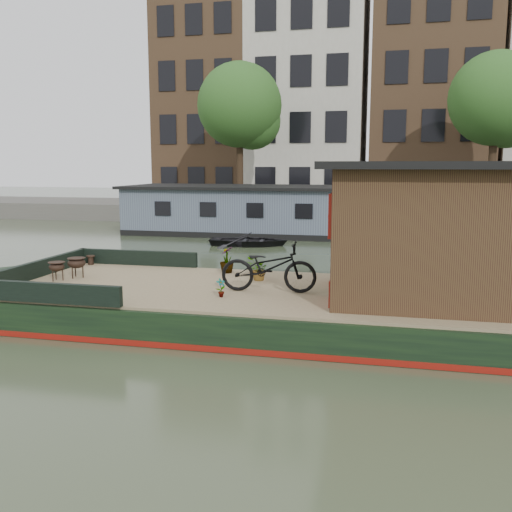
% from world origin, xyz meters
% --- Properties ---
extents(ground, '(120.00, 120.00, 0.00)m').
position_xyz_m(ground, '(0.00, 0.00, 0.00)').
color(ground, '#303D27').
rests_on(ground, ground).
extents(houseboat_hull, '(14.01, 4.02, 0.60)m').
position_xyz_m(houseboat_hull, '(-1.33, 0.00, 0.27)').
color(houseboat_hull, black).
rests_on(houseboat_hull, ground).
extents(houseboat_deck, '(11.80, 3.80, 0.05)m').
position_xyz_m(houseboat_deck, '(0.00, 0.00, 0.62)').
color(houseboat_deck, '#907F59').
rests_on(houseboat_deck, houseboat_hull).
extents(bow_bulwark, '(3.00, 4.00, 0.35)m').
position_xyz_m(bow_bulwark, '(-5.07, 0.00, 0.82)').
color(bow_bulwark, black).
rests_on(bow_bulwark, houseboat_deck).
extents(cabin, '(4.00, 3.50, 2.42)m').
position_xyz_m(cabin, '(2.19, 0.00, 1.88)').
color(cabin, black).
rests_on(cabin, houseboat_deck).
extents(bicycle, '(1.84, 0.76, 0.94)m').
position_xyz_m(bicycle, '(-0.83, -0.20, 1.12)').
color(bicycle, black).
rests_on(bicycle, houseboat_deck).
extents(potted_plant_c, '(0.57, 0.56, 0.48)m').
position_xyz_m(potted_plant_c, '(-1.27, 0.78, 0.89)').
color(potted_plant_c, brown).
rests_on(potted_plant_c, houseboat_deck).
extents(potted_plant_d, '(0.34, 0.34, 0.58)m').
position_xyz_m(potted_plant_d, '(-2.14, 1.47, 0.94)').
color(potted_plant_d, '#9A602A').
rests_on(potted_plant_d, houseboat_deck).
extents(potted_plant_e, '(0.21, 0.21, 0.34)m').
position_xyz_m(potted_plant_e, '(-1.58, -0.83, 0.82)').
color(potted_plant_e, '#A75D31').
rests_on(potted_plant_e, houseboat_deck).
extents(brazier_front, '(0.44, 0.44, 0.43)m').
position_xyz_m(brazier_front, '(-5.08, 0.20, 0.86)').
color(brazier_front, black).
rests_on(brazier_front, houseboat_deck).
extents(brazier_rear, '(0.38, 0.38, 0.39)m').
position_xyz_m(brazier_rear, '(-5.31, -0.18, 0.85)').
color(brazier_rear, black).
rests_on(brazier_rear, houseboat_deck).
extents(bollard_port, '(0.20, 0.20, 0.23)m').
position_xyz_m(bollard_port, '(-5.60, 1.70, 0.76)').
color(bollard_port, black).
rests_on(bollard_port, houseboat_deck).
extents(bollard_stbd, '(0.17, 0.17, 0.19)m').
position_xyz_m(bollard_stbd, '(-3.53, -1.67, 0.75)').
color(bollard_stbd, black).
rests_on(bollard_stbd, houseboat_deck).
extents(dinghy, '(3.14, 2.38, 0.61)m').
position_xyz_m(dinghy, '(-3.83, 10.28, 0.31)').
color(dinghy, black).
rests_on(dinghy, ground).
extents(far_houseboat, '(20.40, 4.40, 2.11)m').
position_xyz_m(far_houseboat, '(0.00, 14.00, 0.97)').
color(far_houseboat, '#515E6D').
rests_on(far_houseboat, ground).
extents(quay, '(60.00, 6.00, 0.90)m').
position_xyz_m(quay, '(0.00, 20.50, 0.45)').
color(quay, '#47443F').
rests_on(quay, ground).
extents(townhouse_row, '(27.25, 8.00, 16.50)m').
position_xyz_m(townhouse_row, '(0.15, 27.50, 7.90)').
color(townhouse_row, brown).
rests_on(townhouse_row, ground).
extents(tree_left, '(4.40, 4.40, 7.40)m').
position_xyz_m(tree_left, '(-6.36, 19.07, 5.89)').
color(tree_left, '#332316').
rests_on(tree_left, quay).
extents(tree_right, '(4.40, 4.40, 7.40)m').
position_xyz_m(tree_right, '(6.14, 19.07, 5.89)').
color(tree_right, '#332316').
rests_on(tree_right, quay).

